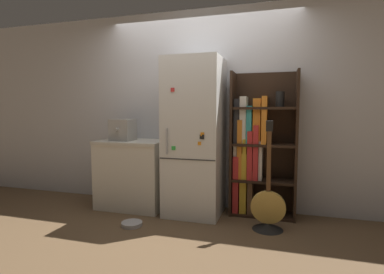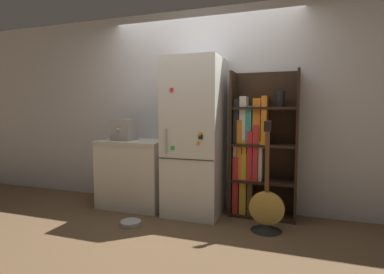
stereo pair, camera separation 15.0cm
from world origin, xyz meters
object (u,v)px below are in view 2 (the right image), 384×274
Objects in this scene: espresso_machine at (124,130)px; refrigerator at (195,137)px; bookshelf at (255,150)px; guitar at (266,215)px; pet_bowl at (131,223)px.

refrigerator is at bearing 1.16° from espresso_machine.
espresso_machine is at bearing -173.33° from bookshelf.
espresso_machine is (-1.70, -0.20, 0.22)m from bookshelf.
espresso_machine is 2.09m from guitar.
refrigerator is at bearing 162.39° from guitar.
bookshelf is (0.72, 0.18, -0.15)m from refrigerator.
bookshelf is 0.82m from guitar.
guitar is at bearing 12.56° from pet_bowl.
guitar is 1.51m from pet_bowl.
refrigerator reaches higher than bookshelf.
refrigerator is 1.09× the size of bookshelf.
bookshelf is at bearing 111.58° from guitar.
refrigerator is 1.25m from pet_bowl.
refrigerator is 1.62× the size of guitar.
guitar is at bearing -68.42° from bookshelf.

